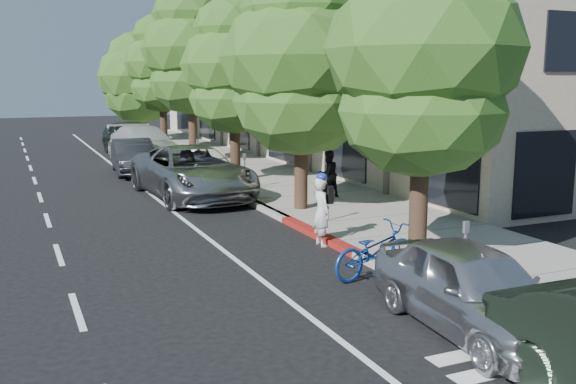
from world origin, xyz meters
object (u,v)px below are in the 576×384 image
street_tree_1 (301,61)px  near_car_a (473,288)px  silver_suv (192,172)px  bicycle (375,251)px  street_tree_5 (141,77)px  pedestrian (328,174)px  street_tree_3 (191,52)px  dark_sedan (133,156)px  street_tree_0 (424,55)px  street_tree_4 (162,64)px  street_tree_2 (234,67)px  cyclist (321,212)px  dark_suv_far (132,137)px  white_pickup (144,145)px

street_tree_1 → near_car_a: bearing=-98.4°
street_tree_1 → silver_suv: 5.75m
bicycle → near_car_a: size_ratio=0.50×
street_tree_5 → pedestrian: street_tree_5 is taller
street_tree_3 → dark_sedan: (-3.10, -1.63, -4.51)m
silver_suv → pedestrian: size_ratio=4.08×
street_tree_3 → street_tree_0: bearing=-90.0°
street_tree_1 → near_car_a: street_tree_1 is taller
street_tree_4 → street_tree_2: bearing=-90.0°
cyclist → street_tree_4: bearing=-2.8°
bicycle → dark_suv_far: size_ratio=0.39×
silver_suv → street_tree_5: bearing=79.9°
cyclist → silver_suv: silver_suv is taller
street_tree_2 → dark_sedan: (-3.10, 4.37, -3.70)m
street_tree_0 → street_tree_4: bearing=90.0°
street_tree_1 → pedestrian: street_tree_1 is taller
street_tree_1 → dark_suv_far: street_tree_1 is taller
street_tree_4 → pedestrian: 17.22m
silver_suv → street_tree_3: bearing=70.7°
street_tree_3 → bicycle: bearing=-94.0°
street_tree_3 → street_tree_4: street_tree_3 is taller
dark_sedan → near_car_a: (1.70, -19.87, -0.01)m
dark_sedan → dark_suv_far: size_ratio=0.82×
dark_suv_far → street_tree_1: bearing=-91.3°
street_tree_2 → cyclist: street_tree_2 is taller
silver_suv → white_pickup: 9.89m
dark_suv_far → pedestrian: dark_suv_far is taller
street_tree_1 → white_pickup: bearing=98.1°
street_tree_1 → street_tree_3: 12.02m
street_tree_4 → bicycle: 24.78m
street_tree_1 → near_car_a: size_ratio=1.75×
street_tree_0 → street_tree_2: size_ratio=1.02×
street_tree_2 → street_tree_4: street_tree_4 is taller
bicycle → near_car_a: bearing=166.8°
dark_suv_far → near_car_a: 27.01m
bicycle → dark_sedan: bearing=-5.2°
cyclist → silver_suv: (-1.14, 7.50, 0.04)m
bicycle → silver_suv: size_ratio=0.33×
cyclist → white_pickup: size_ratio=0.27×
street_tree_4 → near_car_a: size_ratio=1.79×
cyclist → near_car_a: 5.81m
near_car_a → street_tree_4: bearing=91.1°
street_tree_0 → bicycle: 4.17m
street_tree_3 → silver_suv: (-2.31, -8.20, -4.36)m
street_tree_2 → cyclist: 10.41m
street_tree_4 → pedestrian: (1.59, -16.70, -3.86)m
cyclist → silver_suv: size_ratio=0.26×
bicycle → pedestrian: size_ratio=1.36×
street_tree_1 → silver_suv: bearing=121.2°
street_tree_0 → near_car_a: street_tree_0 is taller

